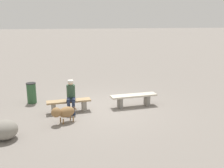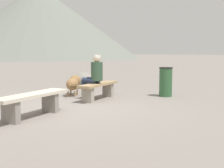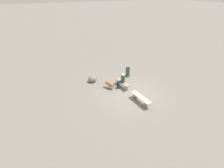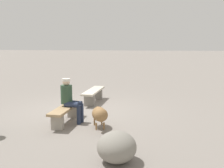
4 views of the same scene
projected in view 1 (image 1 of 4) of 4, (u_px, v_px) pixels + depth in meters
name	position (u px, v px, depth m)	size (l,w,h in m)	color
ground	(104.00, 109.00, 9.86)	(210.00, 210.00, 0.06)	gray
bench_left	(134.00, 98.00, 9.98)	(1.88, 0.49, 0.48)	gray
bench_right	(69.00, 104.00, 9.39)	(1.64, 0.44, 0.45)	gray
seated_person	(71.00, 94.00, 9.22)	(0.36, 0.62, 1.22)	#2D4733
dog	(63.00, 112.00, 8.33)	(0.87, 0.60, 0.59)	olive
trash_bin	(32.00, 93.00, 10.37)	(0.39, 0.39, 0.85)	#2D5633
boulder	(5.00, 130.00, 7.20)	(0.72, 0.73, 0.57)	gray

